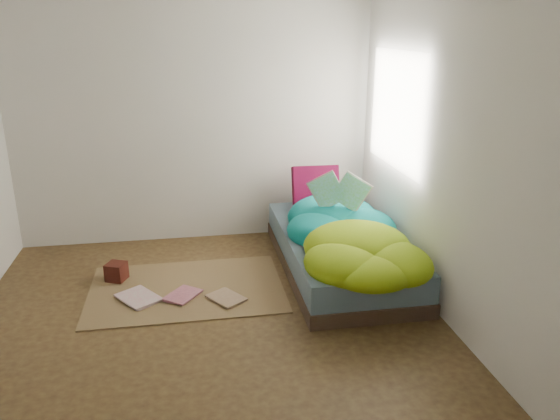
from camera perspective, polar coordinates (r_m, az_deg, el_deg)
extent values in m
cube|color=#3D2717|center=(4.20, -7.55, -11.42)|extent=(3.50, 3.50, 0.00)
cube|color=silver|center=(5.45, -9.02, 10.07)|extent=(3.50, 0.04, 2.60)
cube|color=silver|center=(2.05, -6.77, -4.38)|extent=(3.50, 0.04, 2.60)
cube|color=silver|center=(4.15, 16.67, 6.84)|extent=(0.04, 3.50, 2.60)
cube|color=silver|center=(4.94, 12.03, 10.19)|extent=(0.01, 1.00, 1.20)
cube|color=#392C1F|center=(4.99, 6.21, -5.53)|extent=(1.00, 2.00, 0.12)
cube|color=slate|center=(4.92, 6.28, -3.72)|extent=(0.98, 1.96, 0.22)
cube|color=brown|center=(4.69, -9.72, -8.11)|extent=(1.60, 1.10, 0.01)
cube|color=white|center=(5.60, 4.97, 1.07)|extent=(0.63, 0.43, 0.13)
cube|color=#49042C|center=(5.41, 3.75, 2.22)|extent=(0.46, 0.16, 0.45)
cube|color=#3C160D|center=(4.93, -16.72, -6.18)|extent=(0.20, 0.20, 0.15)
imported|color=beige|center=(4.53, -15.94, -9.36)|extent=(0.41, 0.43, 0.03)
imported|color=#C16F7E|center=(4.60, -11.21, -8.46)|extent=(0.34, 0.36, 0.03)
imported|color=tan|center=(4.40, -6.74, -9.59)|extent=(0.34, 0.36, 0.02)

